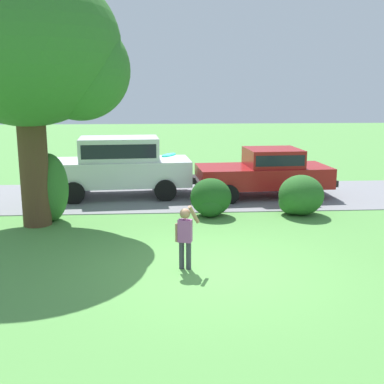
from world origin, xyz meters
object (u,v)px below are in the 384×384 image
(parked_sedan, at_px, (266,171))
(child_thrower, at_px, (185,233))
(oak_tree_large, at_px, (32,53))
(frisbee, at_px, (169,155))
(parked_suv, at_px, (120,164))

(parked_sedan, relative_size, child_thrower, 3.50)
(oak_tree_large, relative_size, frisbee, 22.73)
(oak_tree_large, distance_m, child_thrower, 6.09)
(parked_sedan, relative_size, parked_suv, 0.93)
(parked_sedan, distance_m, child_thrower, 6.96)
(parked_sedan, bearing_deg, parked_suv, 176.02)
(parked_sedan, bearing_deg, frisbee, -119.79)
(parked_sedan, height_order, child_thrower, parked_sedan)
(parked_sedan, distance_m, frisbee, 6.60)
(parked_sedan, bearing_deg, oak_tree_large, -156.10)
(child_thrower, distance_m, frisbee, 1.61)
(child_thrower, xyz_separation_m, frisbee, (-0.29, 0.70, 1.42))
(oak_tree_large, xyz_separation_m, parked_sedan, (6.45, 2.86, -3.44))
(frisbee, bearing_deg, child_thrower, -67.38)
(frisbee, bearing_deg, parked_sedan, 60.21)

